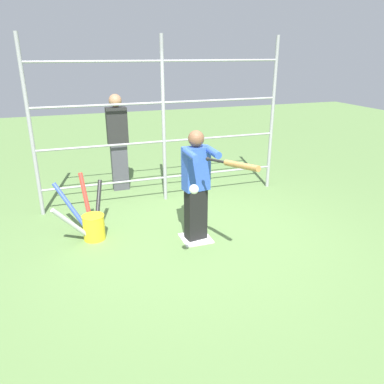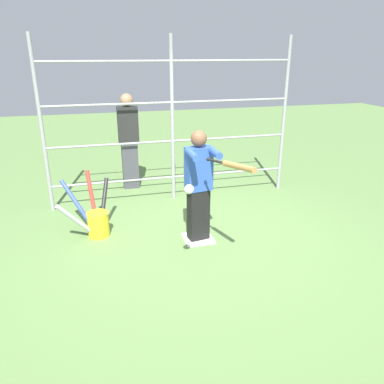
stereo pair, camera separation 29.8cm
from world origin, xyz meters
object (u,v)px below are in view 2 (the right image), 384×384
object	(u,v)px
batter	(199,184)
bystander_behind_fence	(129,140)
bat_bucket	(96,219)
softball_in_flight	(189,189)
baseball_bat_swinging	(235,166)

from	to	relation	value
batter	bystander_behind_fence	bearing A→B (deg)	-74.55
batter	bat_bucket	distance (m)	1.57
batter	bystander_behind_fence	size ratio (longest dim) A/B	0.87
softball_in_flight	bystander_behind_fence	distance (m)	3.48
softball_in_flight	bystander_behind_fence	bearing A→B (deg)	-85.87
batter	softball_in_flight	world-z (taller)	batter
batter	baseball_bat_swinging	size ratio (longest dim) A/B	1.74
baseball_bat_swinging	batter	bearing A→B (deg)	-81.80
batter	bystander_behind_fence	distance (m)	2.48
bat_bucket	bystander_behind_fence	bearing A→B (deg)	-110.58
bat_bucket	bystander_behind_fence	distance (m)	2.11
baseball_bat_swinging	bat_bucket	distance (m)	2.34
baseball_bat_swinging	softball_in_flight	bearing A→B (deg)	17.40
baseball_bat_swinging	bystander_behind_fence	size ratio (longest dim) A/B	0.50
batter	softball_in_flight	xyz separation A→B (m)	(0.41, 1.08, 0.34)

